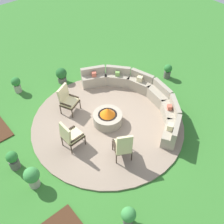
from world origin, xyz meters
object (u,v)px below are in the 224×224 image
(lounge_chair_back_left, at_px, (123,146))
(lounge_chair_front_right, at_px, (70,135))
(potted_plant_1, at_px, (13,160))
(potted_plant_5, at_px, (16,84))
(potted_plant_4, at_px, (62,75))
(potted_plant_0, at_px, (168,71))
(potted_plant_2, at_px, (32,177))
(curved_stone_bench, at_px, (140,95))
(fire_pit, at_px, (108,117))
(potted_plant_3, at_px, (128,216))
(lounge_chair_front_left, at_px, (67,99))

(lounge_chair_back_left, bearing_deg, lounge_chair_front_right, 152.94)
(potted_plant_1, bearing_deg, potted_plant_5, 152.23)
(lounge_chair_front_right, relative_size, potted_plant_4, 1.71)
(potted_plant_0, distance_m, potted_plant_2, 6.89)
(potted_plant_5, bearing_deg, lounge_chair_back_left, 11.15)
(curved_stone_bench, bearing_deg, potted_plant_5, -137.86)
(potted_plant_4, bearing_deg, fire_pit, -1.42)
(potted_plant_0, distance_m, potted_plant_5, 6.18)
(potted_plant_3, bearing_deg, potted_plant_5, 178.02)
(curved_stone_bench, xyz_separation_m, potted_plant_3, (3.15, -3.51, -0.00))
(potted_plant_3, bearing_deg, curved_stone_bench, 131.85)
(lounge_chair_front_right, xyz_separation_m, lounge_chair_back_left, (1.39, 0.98, 0.01))
(lounge_chair_back_left, height_order, potted_plant_4, lounge_chair_back_left)
(potted_plant_1, distance_m, potted_plant_4, 4.31)
(potted_plant_4, relative_size, potted_plant_5, 0.98)
(lounge_chair_front_right, xyz_separation_m, potted_plant_5, (-3.76, -0.04, -0.24))
(potted_plant_5, bearing_deg, potted_plant_4, 69.74)
(lounge_chair_front_left, xyz_separation_m, lounge_chair_front_right, (1.47, -0.87, 0.00))
(fire_pit, height_order, potted_plant_1, fire_pit)
(lounge_chair_front_right, bearing_deg, potted_plant_5, 176.81)
(lounge_chair_front_left, relative_size, potted_plant_3, 1.70)
(potted_plant_3, bearing_deg, fire_pit, 148.94)
(lounge_chair_front_right, bearing_deg, potted_plant_1, -109.79)
(potted_plant_1, bearing_deg, potted_plant_2, 8.87)
(lounge_chair_front_left, distance_m, potted_plant_4, 1.86)
(potted_plant_0, relative_size, potted_plant_4, 0.96)
(potted_plant_0, bearing_deg, potted_plant_4, -126.38)
(potted_plant_4, bearing_deg, potted_plant_5, -110.26)
(potted_plant_5, bearing_deg, lounge_chair_front_right, 0.57)
(lounge_chair_front_right, xyz_separation_m, potted_plant_1, (-0.50, -1.75, -0.25))
(lounge_chair_back_left, height_order, potted_plant_2, lounge_chair_back_left)
(lounge_chair_back_left, relative_size, potted_plant_1, 1.66)
(potted_plant_3, bearing_deg, potted_plant_4, 162.57)
(fire_pit, xyz_separation_m, lounge_chair_front_left, (-1.40, -0.71, 0.30))
(lounge_chair_front_right, bearing_deg, potted_plant_3, -8.94)
(potted_plant_2, bearing_deg, lounge_chair_front_left, 127.59)
(potted_plant_5, bearing_deg, lounge_chair_front_left, 21.64)
(lounge_chair_front_left, xyz_separation_m, potted_plant_1, (0.97, -2.63, -0.25))
(potted_plant_4, bearing_deg, potted_plant_0, 53.62)
(potted_plant_4, xyz_separation_m, potted_plant_5, (-0.63, -1.69, 0.02))
(lounge_chair_back_left, distance_m, potted_plant_4, 4.59)
(fire_pit, xyz_separation_m, potted_plant_4, (-3.07, 0.08, 0.04))
(fire_pit, bearing_deg, lounge_chair_back_left, -22.38)
(potted_plant_0, distance_m, potted_plant_3, 6.52)
(curved_stone_bench, height_order, potted_plant_2, curved_stone_bench)
(lounge_chair_front_right, xyz_separation_m, potted_plant_2, (0.43, -1.61, -0.20))
(curved_stone_bench, xyz_separation_m, lounge_chair_front_left, (-1.33, -2.37, 0.25))
(fire_pit, height_order, lounge_chair_back_left, lounge_chair_back_left)
(lounge_chair_front_right, xyz_separation_m, potted_plant_0, (-0.51, 5.22, -0.27))
(lounge_chair_back_left, relative_size, potted_plant_0, 1.79)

